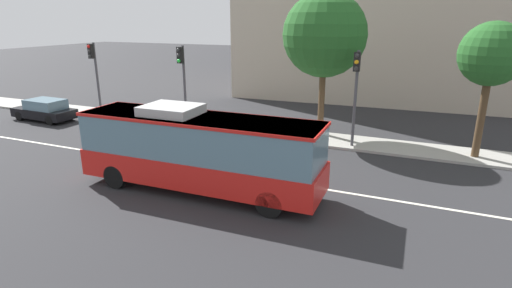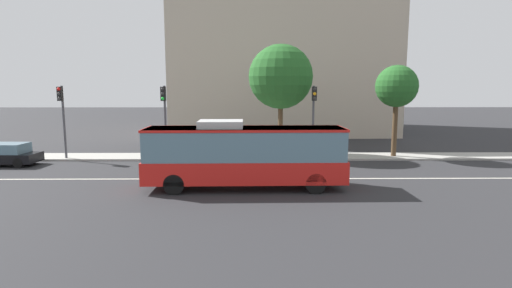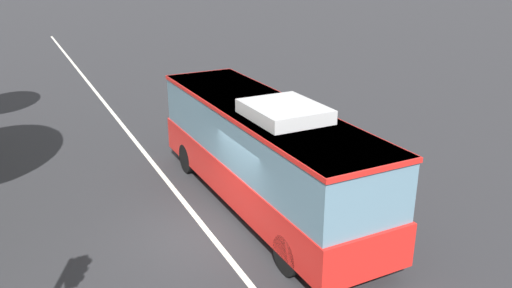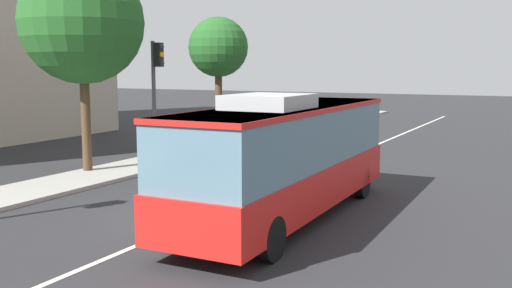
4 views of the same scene
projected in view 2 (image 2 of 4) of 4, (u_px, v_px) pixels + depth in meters
name	position (u px, v px, depth m)	size (l,w,h in m)	color
ground_plane	(230.00, 179.00, 22.24)	(160.00, 160.00, 0.00)	#28282B
sidewalk_kerb	(235.00, 157.00, 28.96)	(80.00, 2.65, 0.14)	#9E9B93
lane_centre_line	(230.00, 179.00, 22.24)	(76.00, 0.16, 0.01)	silver
transit_bus	(245.00, 153.00, 19.94)	(10.04, 2.66, 3.46)	red
sedan_black	(4.00, 155.00, 25.99)	(4.56, 1.95, 1.46)	black
traffic_light_near_corner	(164.00, 110.00, 27.29)	(0.34, 0.62, 5.20)	#47474C
traffic_light_mid_block	(62.00, 110.00, 27.38)	(0.33, 0.62, 5.20)	#47474C
traffic_light_far_corner	(314.00, 109.00, 27.64)	(0.32, 0.62, 5.20)	#47474C
street_tree_kerbside_left	(397.00, 87.00, 28.21)	(2.99, 2.99, 6.67)	#4C3823
street_tree_kerbside_centre	(281.00, 77.00, 29.05)	(4.72, 4.72, 8.22)	#4C3823
office_block_background	(279.00, 28.00, 46.36)	(24.03, 18.86, 23.80)	#B7A893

